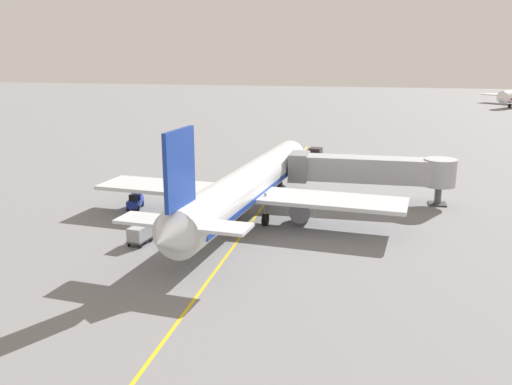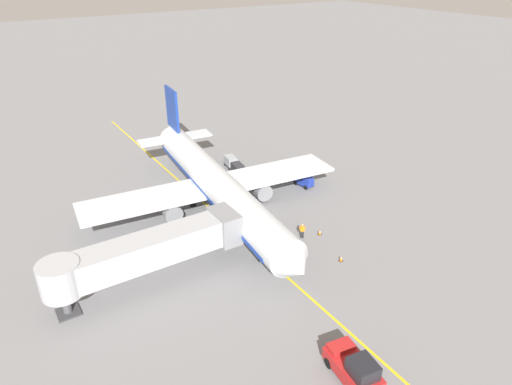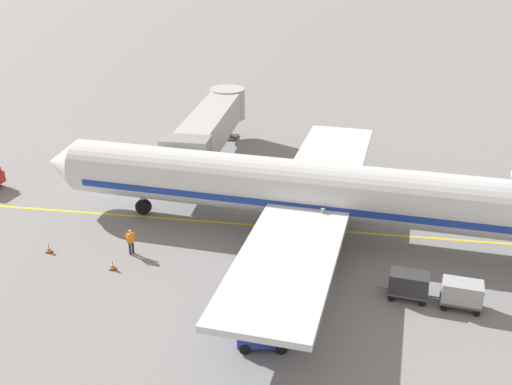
{
  "view_description": "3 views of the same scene",
  "coord_description": "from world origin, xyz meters",
  "px_view_note": "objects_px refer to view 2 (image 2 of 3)",
  "views": [
    {
      "loc": [
        10.94,
        -52.42,
        15.87
      ],
      "look_at": [
        0.24,
        -2.58,
        2.69
      ],
      "focal_mm": 38.73,
      "sensor_mm": 36.0,
      "label": 1
    },
    {
      "loc": [
        20.55,
        39.3,
        26.14
      ],
      "look_at": [
        -3.15,
        2.34,
        3.38
      ],
      "focal_mm": 32.22,
      "sensor_mm": 36.0,
      "label": 2
    },
    {
      "loc": [
        -36.06,
        -4.85,
        18.83
      ],
      "look_at": [
        -0.86,
        0.84,
        2.87
      ],
      "focal_mm": 41.66,
      "sensor_mm": 36.0,
      "label": 3
    }
  ],
  "objects_px": {
    "baggage_tug_lead": "(304,181)",
    "ground_crew_wing_walker": "(240,196)",
    "pushback_tractor": "(354,368)",
    "parked_airliner": "(216,184)",
    "safety_cone_nose_right": "(320,232)",
    "safety_cone_nose_left": "(341,259)",
    "safety_cone_wing_tip": "(293,246)",
    "baggage_cart_second_in_train": "(231,161)",
    "baggage_cart_front": "(238,169)",
    "ground_crew_loader": "(302,230)",
    "jet_bridge": "(147,251)"
  },
  "relations": [
    {
      "from": "baggage_cart_front",
      "to": "baggage_cart_second_in_train",
      "type": "bearing_deg",
      "value": -99.68
    },
    {
      "from": "pushback_tractor",
      "to": "baggage_cart_second_in_train",
      "type": "xyz_separation_m",
      "value": [
        -10.7,
        -35.65,
        -0.15
      ]
    },
    {
      "from": "jet_bridge",
      "to": "safety_cone_wing_tip",
      "type": "height_order",
      "value": "jet_bridge"
    },
    {
      "from": "safety_cone_wing_tip",
      "to": "baggage_cart_second_in_train",
      "type": "bearing_deg",
      "value": -102.72
    },
    {
      "from": "ground_crew_loader",
      "to": "safety_cone_nose_right",
      "type": "height_order",
      "value": "ground_crew_loader"
    },
    {
      "from": "safety_cone_nose_left",
      "to": "ground_crew_loader",
      "type": "bearing_deg",
      "value": -82.79
    },
    {
      "from": "pushback_tractor",
      "to": "safety_cone_nose_right",
      "type": "relative_size",
      "value": 7.92
    },
    {
      "from": "baggage_cart_front",
      "to": "ground_crew_wing_walker",
      "type": "bearing_deg",
      "value": 61.19
    },
    {
      "from": "baggage_tug_lead",
      "to": "safety_cone_wing_tip",
      "type": "bearing_deg",
      "value": 47.32
    },
    {
      "from": "baggage_cart_front",
      "to": "baggage_tug_lead",
      "type": "bearing_deg",
      "value": 126.19
    },
    {
      "from": "parked_airliner",
      "to": "ground_crew_wing_walker",
      "type": "relative_size",
      "value": 22.1
    },
    {
      "from": "pushback_tractor",
      "to": "baggage_tug_lead",
      "type": "distance_m",
      "value": 29.92
    },
    {
      "from": "parked_airliner",
      "to": "baggage_cart_second_in_train",
      "type": "xyz_separation_m",
      "value": [
        -7.21,
        -9.29,
        -2.24
      ]
    },
    {
      "from": "pushback_tractor",
      "to": "ground_crew_wing_walker",
      "type": "distance_m",
      "value": 26.89
    },
    {
      "from": "parked_airliner",
      "to": "jet_bridge",
      "type": "height_order",
      "value": "parked_airliner"
    },
    {
      "from": "parked_airliner",
      "to": "baggage_cart_front",
      "type": "bearing_deg",
      "value": -135.85
    },
    {
      "from": "baggage_tug_lead",
      "to": "ground_crew_wing_walker",
      "type": "bearing_deg",
      "value": -3.63
    },
    {
      "from": "pushback_tractor",
      "to": "ground_crew_wing_walker",
      "type": "bearing_deg",
      "value": -103.97
    },
    {
      "from": "pushback_tractor",
      "to": "safety_cone_wing_tip",
      "type": "bearing_deg",
      "value": -111.86
    },
    {
      "from": "baggage_cart_front",
      "to": "ground_crew_wing_walker",
      "type": "relative_size",
      "value": 1.76
    },
    {
      "from": "jet_bridge",
      "to": "safety_cone_nose_left",
      "type": "bearing_deg",
      "value": 158.11
    },
    {
      "from": "baggage_tug_lead",
      "to": "pushback_tractor",
      "type": "bearing_deg",
      "value": 58.49
    },
    {
      "from": "baggage_cart_second_in_train",
      "to": "ground_crew_loader",
      "type": "xyz_separation_m",
      "value": [
        2.7,
        19.55,
        0.0
      ]
    },
    {
      "from": "pushback_tractor",
      "to": "safety_cone_nose_right",
      "type": "distance_m",
      "value": 18.54
    },
    {
      "from": "pushback_tractor",
      "to": "ground_crew_loader",
      "type": "distance_m",
      "value": 17.97
    },
    {
      "from": "jet_bridge",
      "to": "baggage_cart_front",
      "type": "xyz_separation_m",
      "value": [
        -18.2,
        -15.36,
        -2.51
      ]
    },
    {
      "from": "baggage_cart_front",
      "to": "baggage_cart_second_in_train",
      "type": "height_order",
      "value": "same"
    },
    {
      "from": "ground_crew_loader",
      "to": "safety_cone_nose_left",
      "type": "bearing_deg",
      "value": 97.21
    },
    {
      "from": "pushback_tractor",
      "to": "safety_cone_nose_right",
      "type": "bearing_deg",
      "value": -122.55
    },
    {
      "from": "parked_airliner",
      "to": "jet_bridge",
      "type": "xyz_separation_m",
      "value": [
        11.46,
        8.82,
        0.27
      ]
    },
    {
      "from": "baggage_tug_lead",
      "to": "safety_cone_nose_left",
      "type": "height_order",
      "value": "baggage_tug_lead"
    },
    {
      "from": "baggage_tug_lead",
      "to": "ground_crew_loader",
      "type": "relative_size",
      "value": 1.58
    },
    {
      "from": "jet_bridge",
      "to": "safety_cone_nose_right",
      "type": "xyz_separation_m",
      "value": [
        -17.93,
        1.92,
        -3.17
      ]
    },
    {
      "from": "parked_airliner",
      "to": "jet_bridge",
      "type": "distance_m",
      "value": 14.46
    },
    {
      "from": "pushback_tractor",
      "to": "ground_crew_loader",
      "type": "bearing_deg",
      "value": -116.43
    },
    {
      "from": "safety_cone_nose_right",
      "to": "baggage_cart_second_in_train",
      "type": "bearing_deg",
      "value": -92.1
    },
    {
      "from": "safety_cone_nose_right",
      "to": "ground_crew_wing_walker",
      "type": "bearing_deg",
      "value": -71.64
    },
    {
      "from": "ground_crew_loader",
      "to": "baggage_cart_front",
      "type": "bearing_deg",
      "value": -97.57
    },
    {
      "from": "ground_crew_wing_walker",
      "to": "parked_airliner",
      "type": "bearing_deg",
      "value": -5.05
    },
    {
      "from": "baggage_cart_second_in_train",
      "to": "safety_cone_nose_left",
      "type": "xyz_separation_m",
      "value": [
        2.04,
        24.79,
        -0.66
      ]
    },
    {
      "from": "pushback_tractor",
      "to": "baggage_cart_front",
      "type": "distance_m",
      "value": 34.45
    },
    {
      "from": "baggage_tug_lead",
      "to": "baggage_cart_front",
      "type": "height_order",
      "value": "baggage_tug_lead"
    },
    {
      "from": "jet_bridge",
      "to": "baggage_cart_second_in_train",
      "type": "height_order",
      "value": "jet_bridge"
    },
    {
      "from": "baggage_cart_second_in_train",
      "to": "safety_cone_nose_left",
      "type": "height_order",
      "value": "baggage_cart_second_in_train"
    },
    {
      "from": "pushback_tractor",
      "to": "baggage_cart_front",
      "type": "relative_size",
      "value": 1.57
    },
    {
      "from": "baggage_tug_lead",
      "to": "parked_airliner",
      "type": "bearing_deg",
      "value": -3.98
    },
    {
      "from": "pushback_tractor",
      "to": "safety_cone_wing_tip",
      "type": "relative_size",
      "value": 7.92
    },
    {
      "from": "baggage_cart_front",
      "to": "ground_crew_loader",
      "type": "xyz_separation_m",
      "value": [
        2.23,
        16.81,
        0.0
      ]
    },
    {
      "from": "baggage_tug_lead",
      "to": "safety_cone_wing_tip",
      "type": "relative_size",
      "value": 4.51
    },
    {
      "from": "ground_crew_wing_walker",
      "to": "safety_cone_nose_right",
      "type": "distance_m",
      "value": 11.06
    }
  ]
}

